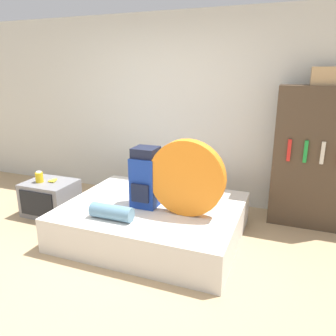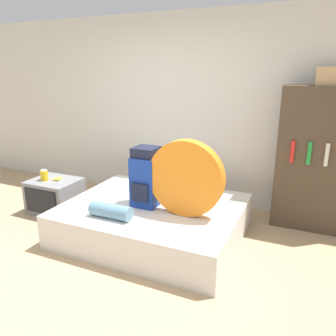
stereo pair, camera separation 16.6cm
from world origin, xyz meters
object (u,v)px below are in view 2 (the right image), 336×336
(sleeping_roll, at_px, (111,211))
(cardboard_box, at_px, (335,76))
(television, at_px, (55,196))
(canister, at_px, (44,175))
(bookshelf, at_px, (317,160))
(tent_bag, at_px, (186,178))
(backpack, at_px, (146,178))

(sleeping_roll, bearing_deg, cardboard_box, 37.80)
(television, relative_size, canister, 4.33)
(sleeping_roll, relative_size, bookshelf, 0.27)
(tent_bag, height_order, cardboard_box, cardboard_box)
(television, height_order, canister, canister)
(backpack, bearing_deg, television, 175.61)
(backpack, height_order, television, backpack)
(tent_bag, relative_size, bookshelf, 0.48)
(television, relative_size, bookshelf, 0.38)
(television, relative_size, cardboard_box, 1.67)
(television, bearing_deg, sleeping_roll, -23.93)
(tent_bag, xyz_separation_m, cardboard_box, (1.27, 1.11, 1.00))
(bookshelf, bearing_deg, canister, -163.58)
(canister, bearing_deg, television, 23.55)
(canister, bearing_deg, bookshelf, 16.42)
(tent_bag, bearing_deg, bookshelf, 41.95)
(sleeping_roll, relative_size, canister, 3.09)
(backpack, height_order, cardboard_box, cardboard_box)
(bookshelf, bearing_deg, sleeping_roll, -141.72)
(canister, distance_m, cardboard_box, 3.69)
(cardboard_box, bearing_deg, television, -163.71)
(backpack, distance_m, bookshelf, 1.99)
(bookshelf, bearing_deg, cardboard_box, 22.02)
(television, bearing_deg, bookshelf, 16.16)
(bookshelf, xyz_separation_m, cardboard_box, (0.07, 0.03, 0.94))
(tent_bag, distance_m, canister, 2.07)
(television, xyz_separation_m, cardboard_box, (3.22, 0.94, 1.56))
(cardboard_box, bearing_deg, sleeping_roll, -142.20)
(bookshelf, height_order, cardboard_box, cardboard_box)
(backpack, distance_m, canister, 1.57)
(sleeping_roll, bearing_deg, television, 156.07)
(bookshelf, bearing_deg, television, -163.84)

